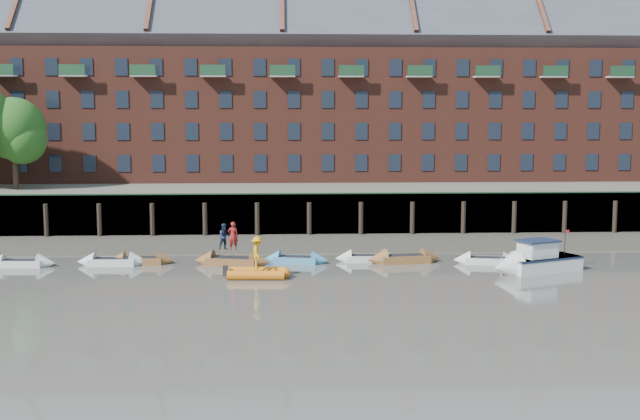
{
  "coord_description": "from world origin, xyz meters",
  "views": [
    {
      "loc": [
        -0.04,
        -39.38,
        9.49
      ],
      "look_at": [
        2.37,
        12.0,
        3.2
      ],
      "focal_mm": 45.0,
      "sensor_mm": 36.0,
      "label": 1
    }
  ],
  "objects": [
    {
      "name": "motor_launch",
      "position": [
        14.64,
        6.99,
        0.62
      ],
      "size": [
        6.19,
        4.06,
        2.43
      ],
      "rotation": [
        0.0,
        0.0,
        3.54
      ],
      "color": "silver",
      "rests_on": "ground"
    },
    {
      "name": "rowboat_5",
      "position": [
        5.32,
        10.94,
        0.21
      ],
      "size": [
        4.06,
        1.2,
        1.18
      ],
      "rotation": [
        0.0,
        0.0,
        -0.0
      ],
      "color": "silver",
      "rests_on": "ground"
    },
    {
      "name": "rowboat_1",
      "position": [
        -10.66,
        10.39,
        0.23
      ],
      "size": [
        4.47,
        1.43,
        1.29
      ],
      "rotation": [
        0.0,
        0.0,
        -0.03
      ],
      "color": "silver",
      "rests_on": "ground"
    },
    {
      "name": "person_rib_crew",
      "position": [
        -1.5,
        6.01,
        1.5
      ],
      "size": [
        0.78,
        1.25,
        1.85
      ],
      "primitive_type": "imported",
      "rotation": [
        0.0,
        0.0,
        1.65
      ],
      "color": "orange",
      "rests_on": "rib_tender"
    },
    {
      "name": "river_wall",
      "position": [
        -0.0,
        22.38,
        1.59
      ],
      "size": [
        110.0,
        1.23,
        3.3
      ],
      "color": "#2D2A26",
      "rests_on": "ground"
    },
    {
      "name": "rib_tender",
      "position": [
        -1.41,
        6.09,
        0.27
      ],
      "size": [
        3.61,
        1.87,
        0.62
      ],
      "rotation": [
        0.0,
        0.0,
        -0.06
      ],
      "color": "orange",
      "rests_on": "ground"
    },
    {
      "name": "ground",
      "position": [
        0.0,
        0.0,
        0.0
      ],
      "size": [
        220.0,
        220.0,
        0.0
      ],
      "primitive_type": "plane",
      "color": "#5E5A52",
      "rests_on": "ground"
    },
    {
      "name": "rowboat_3",
      "position": [
        -3.22,
        10.09,
        0.25
      ],
      "size": [
        5.05,
        2.32,
        1.41
      ],
      "rotation": [
        0.0,
        0.0,
        -0.19
      ],
      "color": "brown",
      "rests_on": "ground"
    },
    {
      "name": "rowboat_6",
      "position": [
        7.66,
        10.41,
        0.25
      ],
      "size": [
        5.0,
        2.07,
        1.41
      ],
      "rotation": [
        0.0,
        0.0,
        0.14
      ],
      "color": "brown",
      "rests_on": "ground"
    },
    {
      "name": "rowboat_0",
      "position": [
        -16.23,
        10.2,
        0.22
      ],
      "size": [
        4.27,
        1.45,
        1.22
      ],
      "rotation": [
        0.0,
        0.0,
        -0.05
      ],
      "color": "silver",
      "rests_on": "ground"
    },
    {
      "name": "person_rower_a",
      "position": [
        -3.14,
        10.1,
        1.84
      ],
      "size": [
        0.69,
        0.49,
        1.78
      ],
      "primitive_type": "imported",
      "rotation": [
        0.0,
        0.0,
        3.24
      ],
      "color": "maroon",
      "rests_on": "rowboat_3"
    },
    {
      "name": "mud_band",
      "position": [
        0.0,
        14.6,
        0.0
      ],
      "size": [
        110.0,
        1.6,
        0.1
      ],
      "primitive_type": "cube",
      "color": "#4C4336",
      "rests_on": "ground"
    },
    {
      "name": "rowboat_4",
      "position": [
        0.78,
        10.6,
        0.21
      ],
      "size": [
        4.32,
        2.03,
        1.21
      ],
      "rotation": [
        0.0,
        0.0,
        -0.2
      ],
      "color": "#468DBC",
      "rests_on": "ground"
    },
    {
      "name": "foreshore",
      "position": [
        0.0,
        18.0,
        0.0
      ],
      "size": [
        110.0,
        8.0,
        0.5
      ],
      "primitive_type": "cube",
      "color": "#3D382F",
      "rests_on": "ground"
    },
    {
      "name": "rowboat_7",
      "position": [
        12.78,
        9.76,
        0.21
      ],
      "size": [
        4.28,
        1.94,
        1.2
      ],
      "rotation": [
        0.0,
        0.0,
        -0.19
      ],
      "color": "silver",
      "rests_on": "ground"
    },
    {
      "name": "person_rower_b",
      "position": [
        -3.67,
        10.21,
        1.78
      ],
      "size": [
        0.98,
        0.89,
        1.65
      ],
      "primitive_type": "imported",
      "rotation": [
        0.0,
        0.0,
        0.39
      ],
      "color": "#19233F",
      "rests_on": "rowboat_3"
    },
    {
      "name": "bank_terrace",
      "position": [
        0.0,
        36.0,
        1.6
      ],
      "size": [
        110.0,
        28.0,
        3.2
      ],
      "primitive_type": "cube",
      "color": "#5E594D",
      "rests_on": "ground"
    },
    {
      "name": "apartment_terrace",
      "position": [
        -0.0,
        36.99,
        12.82
      ],
      "size": [
        80.6,
        15.56,
        20.98
      ],
      "color": "brown",
      "rests_on": "bank_terrace"
    },
    {
      "name": "rowboat_2",
      "position": [
        -8.97,
        10.76,
        0.22
      ],
      "size": [
        4.23,
        1.32,
        1.22
      ],
      "rotation": [
        0.0,
        0.0,
        -0.02
      ],
      "color": "brown",
      "rests_on": "ground"
    }
  ]
}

